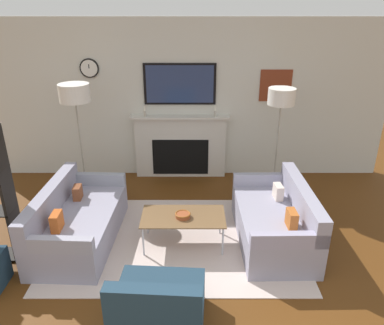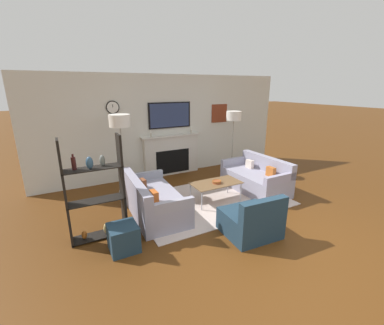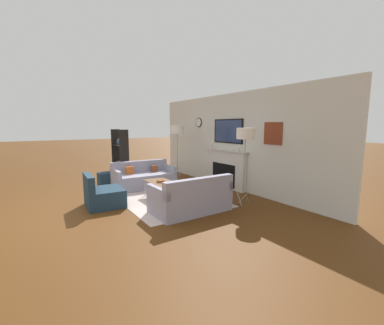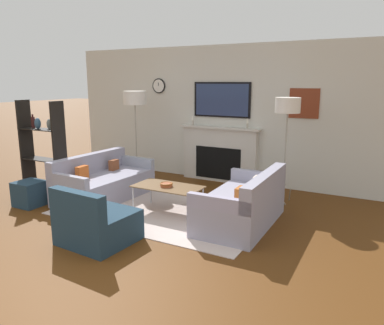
{
  "view_description": "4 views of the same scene",
  "coord_description": "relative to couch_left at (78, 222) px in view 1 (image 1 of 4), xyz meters",
  "views": [
    {
      "loc": [
        0.2,
        -1.92,
        2.92
      ],
      "look_at": [
        0.18,
        2.86,
        0.85
      ],
      "focal_mm": 35.0,
      "sensor_mm": 36.0,
      "label": 1
    },
    {
      "loc": [
        -2.76,
        -2.11,
        2.39
      ],
      "look_at": [
        -0.29,
        2.51,
        0.83
      ],
      "focal_mm": 24.0,
      "sensor_mm": 36.0,
      "label": 2
    },
    {
      "loc": [
        5.66,
        -0.6,
        1.8
      ],
      "look_at": [
        0.33,
        2.87,
        0.88
      ],
      "focal_mm": 24.0,
      "sensor_mm": 36.0,
      "label": 3
    },
    {
      "loc": [
        3.07,
        -2.54,
        2.01
      ],
      "look_at": [
        0.31,
        2.51,
        0.75
      ],
      "focal_mm": 35.0,
      "sensor_mm": 36.0,
      "label": 4
    }
  ],
  "objects": [
    {
      "name": "armchair",
      "position": [
        1.19,
        -1.46,
        -0.02
      ],
      "size": [
        0.88,
        0.83,
        0.75
      ],
      "color": "#1E3546",
      "rests_on": "ground_plane"
    },
    {
      "name": "coffee_table",
      "position": [
        1.39,
        -0.09,
        0.13
      ],
      "size": [
        1.06,
        0.56,
        0.43
      ],
      "color": "brown",
      "rests_on": "ground_plane"
    },
    {
      "name": "floor_lamp_left",
      "position": [
        -0.23,
        1.28,
        1.39
      ],
      "size": [
        0.45,
        0.45,
        1.82
      ],
      "color": "#9E998E",
      "rests_on": "ground_plane"
    },
    {
      "name": "decorative_bowl",
      "position": [
        1.38,
        -0.12,
        0.19
      ],
      "size": [
        0.2,
        0.2,
        0.06
      ],
      "color": "#974725",
      "rests_on": "coffee_table"
    },
    {
      "name": "fireplace_wall",
      "position": [
        1.3,
        2.12,
        0.95
      ],
      "size": [
        7.11,
        0.28,
        2.7
      ],
      "color": "silver",
      "rests_on": "ground_plane"
    },
    {
      "name": "area_rug",
      "position": [
        1.3,
        -0.0,
        -0.27
      ],
      "size": [
        3.2,
        2.14,
        0.01
      ],
      "color": "beige",
      "rests_on": "ground_plane"
    },
    {
      "name": "couch_right",
      "position": [
        2.59,
        -0.0,
        0.01
      ],
      "size": [
        0.89,
        1.62,
        0.78
      ],
      "color": "#9490A5",
      "rests_on": "ground_plane"
    },
    {
      "name": "floor_lamp_right",
      "position": [
        2.82,
        1.28,
        1.33
      ],
      "size": [
        0.4,
        0.4,
        1.76
      ],
      "color": "#9E998E",
      "rests_on": "ground_plane"
    },
    {
      "name": "couch_left",
      "position": [
        0.0,
        0.0,
        0.0
      ],
      "size": [
        0.94,
        1.75,
        0.75
      ],
      "color": "#9490A5",
      "rests_on": "ground_plane"
    }
  ]
}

